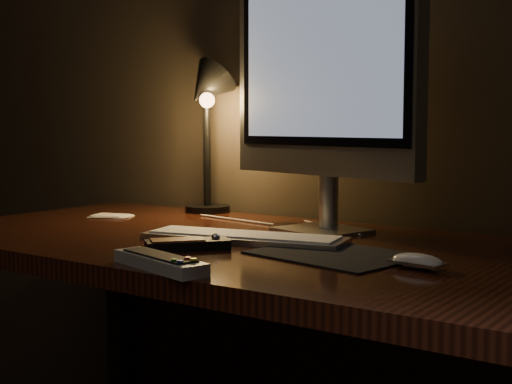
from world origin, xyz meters
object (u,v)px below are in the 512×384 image
Objects in this scene: desk_lamp at (206,109)px; mouse at (418,263)px; media_remote at (188,244)px; keyboard at (244,237)px; monitor at (322,78)px; tv_remote at (160,262)px; desk at (275,295)px.

mouse is at bearing -35.57° from desk_lamp.
mouse is at bearing -38.99° from media_remote.
desk_lamp is (-0.33, 0.46, 0.27)m from media_remote.
keyboard is at bearing 178.89° from mouse.
monitor is 3.62× the size of media_remote.
tv_remote reaches higher than keyboard.
keyboard is (-0.07, -0.20, -0.34)m from monitor.
desk is 2.72× the size of monitor.
desk_lamp is (-0.43, 0.11, -0.06)m from monitor.
tv_remote is at bearing -136.39° from mouse.
monitor is (0.05, 0.11, 0.48)m from desk.
desk is 0.44m from mouse.
desk_lamp is at bearing 149.00° from desk.
desk is at bearing 166.70° from mouse.
desk_lamp is at bearing -178.71° from monitor.
monitor is at bearing 58.14° from keyboard.
media_remote is at bearing -101.46° from desk.
media_remote reaches higher than keyboard.
keyboard is at bearing -50.73° from desk_lamp.
tv_remote is at bearing -84.84° from desk.
monitor is at bearing 150.19° from mouse.
tv_remote is 0.53× the size of desk_lamp.
tv_remote is 0.80m from desk_lamp.
monitor is 0.49m from media_remote.
desk_lamp is at bearing 126.13° from keyboard.
desk_lamp reaches higher than mouse.
media_remote reaches higher than mouse.
monitor reaches higher than desk.
desk_lamp is at bearing 161.59° from mouse.
tv_remote reaches higher than mouse.
mouse reaches higher than keyboard.
tv_remote is (-0.01, -0.52, -0.34)m from monitor.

